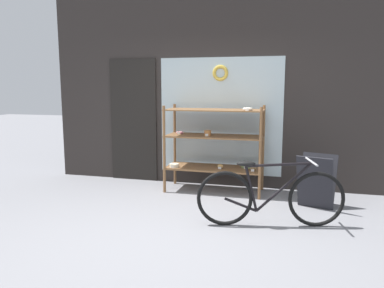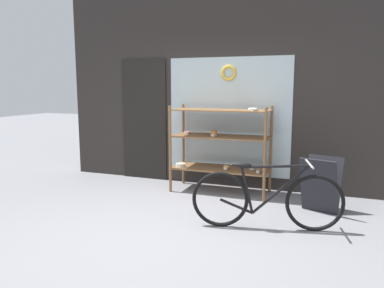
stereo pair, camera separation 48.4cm
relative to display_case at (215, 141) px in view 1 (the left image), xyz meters
name	(u,v)px [view 1 (the left image)]	position (x,y,z in m)	size (l,w,h in m)	color
ground_plane	(166,232)	(-0.19, -1.80, -0.80)	(30.00, 30.00, 0.00)	gray
storefront_facade	(207,85)	(-0.23, 0.43, 0.86)	(5.50, 0.13, 3.39)	#2D2826
display_case	(215,141)	(0.00, 0.00, 0.00)	(1.50, 0.59, 1.35)	brown
bicycle	(270,197)	(0.93, -1.31, -0.44)	(1.70, 0.54, 0.79)	black
sandwich_board	(316,181)	(1.50, -0.46, -0.43)	(0.56, 0.50, 0.72)	#232328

